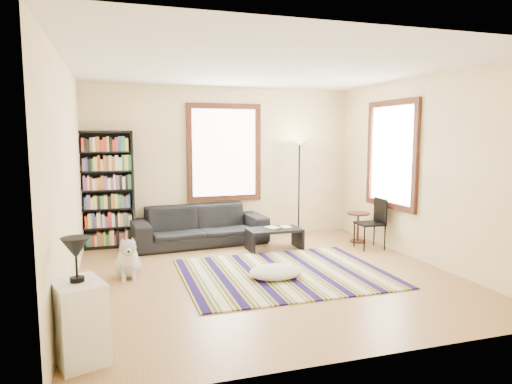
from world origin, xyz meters
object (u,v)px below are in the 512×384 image
object	(u,v)px
bookshelf	(107,190)
side_table	(358,227)
sofa	(200,225)
white_cabinet	(79,321)
floor_lamp	(299,188)
coffee_table	(274,239)
folding_chair	(370,224)
dog	(128,257)
floor_cushion	(276,272)

from	to	relation	value
bookshelf	side_table	world-z (taller)	bookshelf
sofa	white_cabinet	world-z (taller)	white_cabinet
side_table	floor_lamp	bearing A→B (deg)	136.36
coffee_table	bookshelf	bearing A→B (deg)	159.21
sofa	bookshelf	bearing A→B (deg)	165.18
folding_chair	white_cabinet	world-z (taller)	folding_chair
side_table	dog	distance (m)	4.13
folding_chair	bookshelf	bearing A→B (deg)	164.08
bookshelf	folding_chair	world-z (taller)	bookshelf
floor_cushion	dog	size ratio (longest dim) A/B	1.31
folding_chair	white_cabinet	xyz separation A→B (m)	(-4.45, -2.69, -0.08)
white_cabinet	dog	xyz separation A→B (m)	(0.47, 2.27, -0.07)
coffee_table	dog	bearing A→B (deg)	-160.91
floor_cushion	floor_lamp	world-z (taller)	floor_lamp
coffee_table	folding_chair	size ratio (longest dim) A/B	1.05
coffee_table	folding_chair	xyz separation A→B (m)	(1.57, -0.41, 0.25)
folding_chair	white_cabinet	size ratio (longest dim) A/B	1.23
sofa	bookshelf	distance (m)	1.69
bookshelf	floor_cushion	xyz separation A→B (m)	(2.16, -2.50, -0.91)
coffee_table	white_cabinet	world-z (taller)	white_cabinet
coffee_table	white_cabinet	bearing A→B (deg)	-132.78
floor_lamp	white_cabinet	size ratio (longest dim) A/B	2.66
sofa	folding_chair	size ratio (longest dim) A/B	2.71
coffee_table	side_table	distance (m)	1.63
sofa	coffee_table	distance (m)	1.37
floor_lamp	floor_cushion	bearing A→B (deg)	-119.32
side_table	folding_chair	xyz separation A→B (m)	(-0.05, -0.47, 0.16)
floor_cushion	side_table	bearing A→B (deg)	35.85
sofa	floor_lamp	size ratio (longest dim) A/B	1.25
white_cabinet	floor_lamp	bearing A→B (deg)	28.82
bookshelf	white_cabinet	distance (m)	4.18
coffee_table	folding_chair	world-z (taller)	folding_chair
bookshelf	floor_lamp	distance (m)	3.47
sofa	white_cabinet	distance (m)	4.23
dog	sofa	bearing A→B (deg)	50.35
bookshelf	floor_lamp	size ratio (longest dim) A/B	1.08
folding_chair	white_cabinet	bearing A→B (deg)	-146.13
white_cabinet	dog	world-z (taller)	white_cabinet
coffee_table	side_table	bearing A→B (deg)	1.94
bookshelf	side_table	size ratio (longest dim) A/B	3.70
side_table	bookshelf	bearing A→B (deg)	167.42
coffee_table	folding_chair	bearing A→B (deg)	-14.74
floor_lamp	side_table	xyz separation A→B (m)	(0.83, -0.79, -0.66)
bookshelf	coffee_table	xyz separation A→B (m)	(2.67, -1.01, -0.82)
coffee_table	side_table	size ratio (longest dim) A/B	1.67
bookshelf	dog	xyz separation A→B (m)	(0.26, -1.85, -0.72)
side_table	floor_cushion	bearing A→B (deg)	-144.15
sofa	floor_lamp	distance (m)	2.02
coffee_table	dog	distance (m)	2.55
coffee_table	floor_lamp	world-z (taller)	floor_lamp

